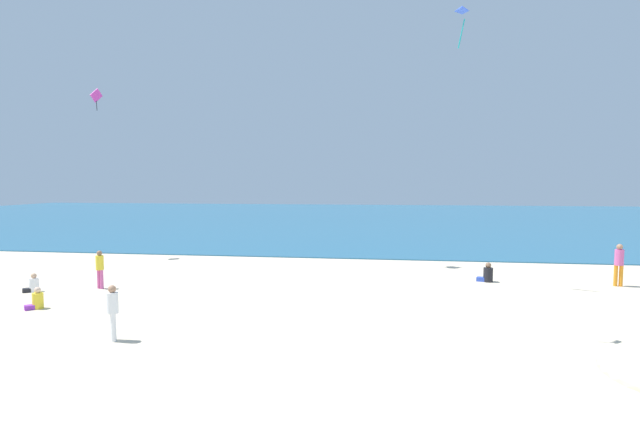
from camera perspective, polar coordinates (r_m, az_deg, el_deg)
The scene contains 10 objects.
ground_plane at distance 17.96m, azimuth 0.93°, elevation -7.94°, with size 120.00×120.00×0.00m, color beige.
ocean_water at distance 56.04m, azimuth 6.16°, elevation 0.71°, with size 120.00×60.00×0.05m, color #236084.
person_0 at distance 21.38m, azimuth 18.00°, elevation -5.35°, with size 0.68×0.51×0.77m.
person_1 at distance 20.64m, azimuth -23.18°, elevation -4.36°, with size 0.36×0.36×1.41m.
person_2 at distance 21.21m, azimuth -29.17°, elevation -5.90°, with size 0.60×0.53×0.67m.
person_3 at distance 13.86m, azimuth -21.96°, elevation -8.69°, with size 0.39×0.39×1.40m.
person_4 at distance 22.42m, azimuth 30.18°, elevation -3.64°, with size 0.36×0.36×1.60m.
person_5 at distance 18.38m, azimuth -28.86°, elevation -7.45°, with size 0.59×0.58×0.68m.
kite_magenta at distance 29.31m, azimuth -23.51°, elevation 12.87°, with size 0.29×0.71×1.12m.
kite_blue at distance 14.09m, azimuth 15.44°, elevation 21.89°, with size 0.32×0.41×1.02m.
Camera 1 is at (2.32, -7.37, 3.95)m, focal length 28.92 mm.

